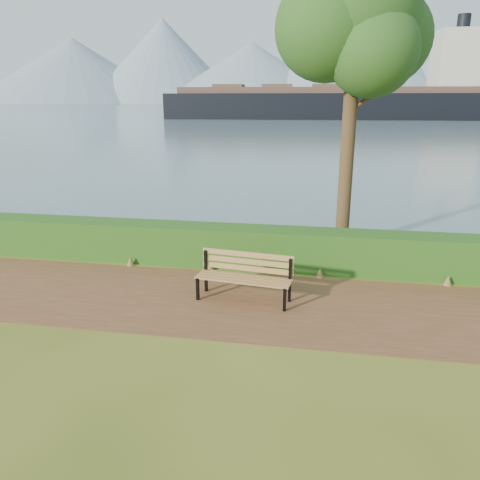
# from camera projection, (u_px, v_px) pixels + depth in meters

# --- Properties ---
(ground) EXTENTS (140.00, 140.00, 0.00)m
(ground) POSITION_uv_depth(u_px,v_px,m) (239.00, 309.00, 9.55)
(ground) COLOR #465217
(ground) RESTS_ON ground
(path) EXTENTS (40.00, 3.40, 0.01)m
(path) POSITION_uv_depth(u_px,v_px,m) (242.00, 302.00, 9.84)
(path) COLOR #56351D
(path) RESTS_ON ground
(hedge) EXTENTS (32.00, 0.85, 1.00)m
(hedge) POSITION_uv_depth(u_px,v_px,m) (257.00, 247.00, 11.86)
(hedge) COLOR #1D4B15
(hedge) RESTS_ON ground
(water) EXTENTS (700.00, 510.00, 0.00)m
(water) POSITION_uv_depth(u_px,v_px,m) (323.00, 106.00, 254.55)
(water) COLOR #425D6B
(water) RESTS_ON ground
(mountains) EXTENTS (585.00, 190.00, 70.00)m
(mountains) POSITION_uv_depth(u_px,v_px,m) (314.00, 68.00, 385.65)
(mountains) COLOR gray
(mountains) RESTS_ON ground
(bench) EXTENTS (2.07, 0.84, 1.01)m
(bench) POSITION_uv_depth(u_px,v_px,m) (245.00, 274.00, 9.85)
(bench) COLOR black
(bench) RESTS_ON ground
(tree) EXTENTS (3.98, 3.36, 8.02)m
(tree) POSITION_uv_depth(u_px,v_px,m) (356.00, 21.00, 11.65)
(tree) COLOR #3A2918
(tree) RESTS_ON ground
(cargo_ship) EXTENTS (71.32, 15.46, 21.48)m
(cargo_ship) POSITION_uv_depth(u_px,v_px,m) (351.00, 103.00, 95.56)
(cargo_ship) COLOR black
(cargo_ship) RESTS_ON ground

